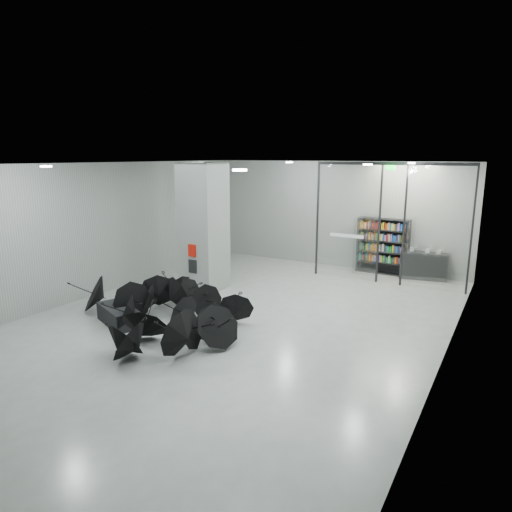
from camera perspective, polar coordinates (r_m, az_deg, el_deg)
The scene contains 10 objects.
room at distance 11.32m, azimuth -2.51°, elevation 5.56°, with size 14.00×14.02×4.01m.
column at distance 14.47m, azimuth -6.57°, elevation 3.64°, with size 1.20×1.20×4.00m, color slate.
fire_cabinet at distance 14.10m, azimuth -8.00°, elevation 0.68°, with size 0.28×0.04×0.38m, color #A50A07.
info_panel at distance 14.21m, azimuth -7.94°, elevation -1.29°, with size 0.30×0.03×0.42m, color black.
exit_sign at distance 15.21m, azimuth 16.48°, elevation 10.53°, with size 0.30×0.06×0.15m, color #0CE533.
glass_partition at distance 15.54m, azimuth 16.26°, elevation 4.50°, with size 5.06×0.08×4.00m.
bench at distance 12.19m, azimuth -16.87°, elevation -7.11°, with size 1.42×0.61×0.46m, color black.
bookshelf at distance 17.03m, azimuth 15.56°, elevation 1.20°, with size 1.83×0.37×2.01m, color black, non-canonical shape.
shop_counter at distance 16.84m, azimuth 20.19°, elevation -1.12°, with size 1.56×0.62×0.93m, color black.
umbrella_cluster at distance 11.57m, azimuth -11.17°, elevation -7.42°, with size 5.65×4.64×1.31m.
Camera 1 is at (6.06, -9.46, 4.21)m, focal length 31.97 mm.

